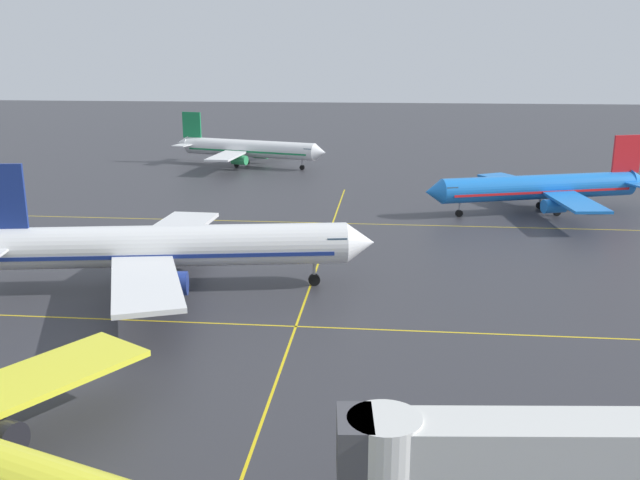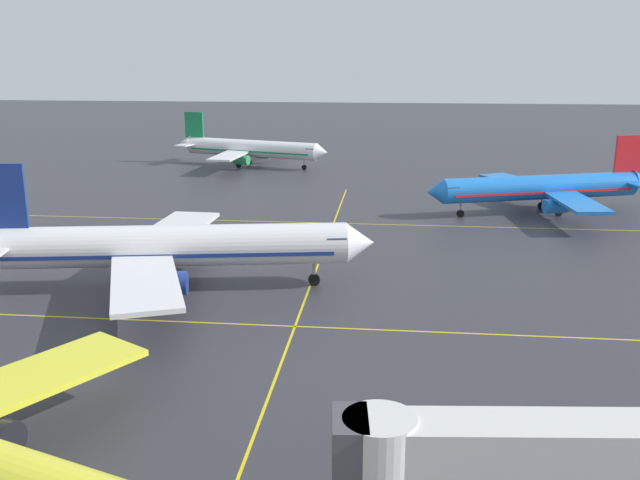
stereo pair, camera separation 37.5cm
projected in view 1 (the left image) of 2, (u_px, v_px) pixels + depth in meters
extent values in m
cube|color=yellow|center=(22.00, 384.00, 38.81)|extent=(11.48, 14.58, 0.38)
cylinder|color=white|center=(172.00, 246.00, 63.69)|extent=(32.21, 9.12, 3.80)
cone|color=white|center=(360.00, 243.00, 64.82)|extent=(3.19, 4.11, 3.73)
cube|color=white|center=(10.00, 236.00, 65.47)|extent=(4.03, 5.67, 0.24)
cube|color=white|center=(145.00, 282.00, 55.58)|extent=(10.38, 15.87, 0.40)
cube|color=white|center=(174.00, 230.00, 71.98)|extent=(5.82, 15.21, 0.40)
cylinder|color=navy|center=(167.00, 284.00, 59.18)|extent=(3.71, 2.64, 2.10)
cylinder|color=navy|center=(182.00, 250.00, 69.21)|extent=(3.71, 2.64, 2.10)
cube|color=#385166|center=(336.00, 237.00, 64.53)|extent=(2.36, 3.75, 0.70)
cube|color=navy|center=(172.00, 251.00, 63.81)|extent=(29.69, 8.72, 0.36)
cylinder|color=#99999E|center=(314.00, 269.00, 65.17)|extent=(0.28, 0.28, 1.65)
cylinder|color=black|center=(314.00, 280.00, 65.45)|extent=(1.16, 0.63, 1.10)
cylinder|color=#99999E|center=(147.00, 281.00, 61.68)|extent=(0.28, 0.28, 1.65)
cylinder|color=black|center=(148.00, 293.00, 61.97)|extent=(1.16, 0.63, 1.10)
cylinder|color=#99999E|center=(156.00, 264.00, 66.70)|extent=(0.28, 0.28, 1.65)
cylinder|color=black|center=(157.00, 275.00, 66.98)|extent=(1.16, 0.63, 1.10)
cylinder|color=blue|center=(538.00, 187.00, 94.67)|extent=(27.61, 11.96, 3.32)
cone|color=blue|center=(434.00, 192.00, 91.49)|extent=(3.18, 3.81, 3.26)
cone|color=blue|center=(638.00, 180.00, 97.81)|extent=(3.65, 3.88, 3.16)
cube|color=red|center=(627.00, 154.00, 96.37)|extent=(4.08, 1.62, 5.25)
cube|color=blue|center=(615.00, 178.00, 99.90)|extent=(4.09, 5.20, 0.21)
cube|color=blue|center=(639.00, 184.00, 94.95)|extent=(4.09, 5.20, 0.21)
cube|color=blue|center=(517.00, 181.00, 102.00)|extent=(10.55, 13.62, 0.35)
cube|color=blue|center=(574.00, 201.00, 87.98)|extent=(5.97, 13.54, 0.35)
cylinder|color=blue|center=(520.00, 193.00, 99.35)|extent=(3.40, 2.68, 1.84)
cylinder|color=blue|center=(554.00, 206.00, 90.77)|extent=(3.40, 2.68, 1.84)
cube|color=#385166|center=(448.00, 187.00, 91.79)|extent=(2.46, 3.40, 0.61)
cube|color=red|center=(538.00, 190.00, 94.78)|extent=(25.49, 11.29, 0.31)
cylinder|color=#99999E|center=(459.00, 206.00, 92.83)|extent=(0.24, 0.24, 1.44)
cylinder|color=black|center=(459.00, 213.00, 93.08)|extent=(1.04, 0.68, 0.96)
cylinder|color=#99999E|center=(540.00, 199.00, 97.73)|extent=(0.24, 0.24, 1.44)
cylinder|color=black|center=(540.00, 205.00, 97.98)|extent=(1.04, 0.68, 0.96)
cylinder|color=#99999E|center=(558.00, 205.00, 93.45)|extent=(0.24, 0.24, 1.44)
cylinder|color=black|center=(557.00, 212.00, 93.69)|extent=(1.04, 0.68, 0.96)
cylinder|color=white|center=(249.00, 148.00, 134.18)|extent=(27.03, 10.87, 3.23)
cone|color=white|center=(320.00, 152.00, 128.77)|extent=(3.03, 3.67, 3.17)
cone|color=white|center=(183.00, 143.00, 139.59)|extent=(3.49, 3.72, 3.07)
cube|color=#197F47|center=(192.00, 125.00, 137.84)|extent=(4.00, 1.46, 5.11)
cube|color=white|center=(184.00, 145.00, 136.65)|extent=(3.87, 5.02, 0.20)
cube|color=white|center=(198.00, 142.00, 141.22)|extent=(3.87, 5.02, 0.20)
cube|color=white|center=(227.00, 156.00, 128.16)|extent=(5.43, 13.08, 0.34)
cube|color=white|center=(263.00, 146.00, 141.09)|extent=(9.99, 13.33, 0.34)
cylinder|color=#2D9956|center=(239.00, 160.00, 130.58)|extent=(3.28, 2.54, 1.79)
cylinder|color=#2D9956|center=(261.00, 154.00, 138.49)|extent=(3.28, 2.54, 1.79)
cube|color=#385166|center=(310.00, 149.00, 129.37)|extent=(2.32, 3.29, 0.60)
cube|color=#197F47|center=(250.00, 151.00, 134.28)|extent=(24.95, 10.28, 0.31)
cylinder|color=#99999E|center=(302.00, 162.00, 130.65)|extent=(0.24, 0.24, 1.40)
cylinder|color=black|center=(302.00, 167.00, 130.89)|extent=(1.01, 0.63, 0.94)
cylinder|color=#99999E|center=(236.00, 160.00, 133.36)|extent=(0.24, 0.24, 1.40)
cylinder|color=black|center=(237.00, 165.00, 133.61)|extent=(1.01, 0.63, 0.94)
cylinder|color=#99999E|center=(247.00, 157.00, 137.32)|extent=(0.24, 0.24, 1.40)
cylinder|color=black|center=(248.00, 162.00, 137.56)|extent=(1.01, 0.63, 0.94)
cube|color=yellow|center=(296.00, 326.00, 55.71)|extent=(137.63, 0.20, 0.01)
cube|color=yellow|center=(333.00, 223.00, 89.75)|extent=(137.63, 0.20, 0.01)
cube|color=yellow|center=(296.00, 326.00, 55.71)|extent=(0.20, 116.88, 0.01)
cube|color=silver|center=(564.00, 448.00, 31.01)|extent=(16.22, 4.18, 2.70)
cylinder|color=silver|center=(384.00, 447.00, 31.07)|extent=(3.38, 3.38, 2.97)
cube|color=#47474C|center=(355.00, 447.00, 31.08)|extent=(1.87, 3.11, 2.97)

